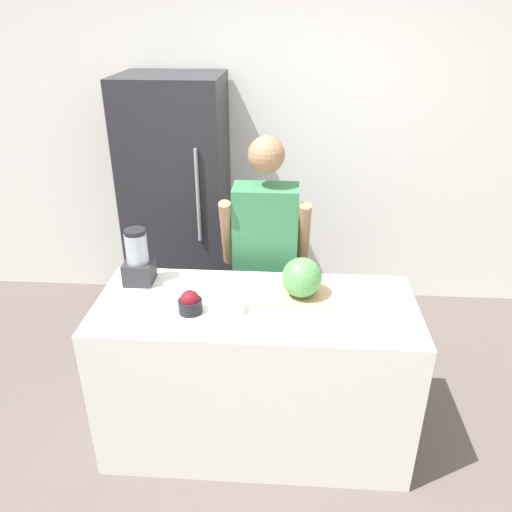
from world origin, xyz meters
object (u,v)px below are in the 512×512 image
at_px(refrigerator, 179,204).
at_px(bowl_cream, 232,303).
at_px(bowl_cherries, 190,303).
at_px(person, 265,263).
at_px(watermelon, 302,277).
at_px(blender, 138,260).

bearing_deg(refrigerator, bowl_cream, -68.17).
height_order(refrigerator, bowl_cherries, refrigerator).
height_order(person, bowl_cherries, person).
distance_m(person, watermelon, 0.57).
xyz_separation_m(watermelon, bowl_cherries, (-0.54, -0.17, -0.07)).
height_order(person, bowl_cream, person).
xyz_separation_m(watermelon, bowl_cream, (-0.34, -0.15, -0.07)).
xyz_separation_m(person, watermelon, (0.21, -0.50, 0.18)).
distance_m(person, bowl_cream, 0.67).
bearing_deg(person, bowl_cream, -101.23).
height_order(bowl_cherries, blender, blender).
height_order(person, blender, person).
bearing_deg(person, watermelon, -67.43).
relative_size(refrigerator, bowl_cherries, 15.62).
bearing_deg(refrigerator, bowl_cherries, -75.90).
xyz_separation_m(refrigerator, person, (0.68, -0.72, -0.09)).
bearing_deg(blender, refrigerator, 91.27).
distance_m(bowl_cream, blender, 0.59).
distance_m(refrigerator, watermelon, 1.52).
bearing_deg(bowl_cherries, blender, 139.61).
xyz_separation_m(person, blender, (-0.66, -0.40, 0.20)).
relative_size(refrigerator, blender, 5.95).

